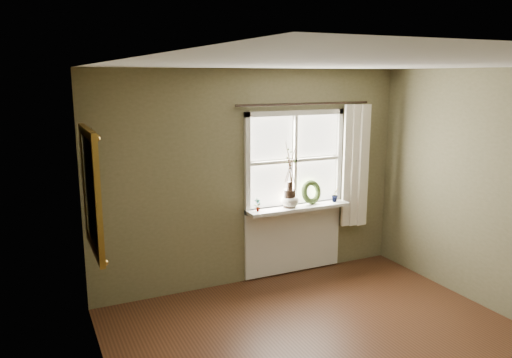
{
  "coord_description": "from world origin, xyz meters",
  "views": [
    {
      "loc": [
        -2.48,
        -3.11,
        2.52
      ],
      "look_at": [
        -0.3,
        1.55,
        1.45
      ],
      "focal_mm": 35.0,
      "sensor_mm": 36.0,
      "label": 1
    }
  ],
  "objects": [
    {
      "name": "wreath",
      "position": [
        0.76,
        2.16,
        1.04
      ],
      "size": [
        0.33,
        0.2,
        0.32
      ],
      "primitive_type": "torus",
      "rotation": [
        1.36,
        0.0,
        0.2
      ],
      "color": "#364A21",
      "rests_on": "window_sill"
    },
    {
      "name": "potted_plant_right",
      "position": [
        1.1,
        2.12,
        1.01
      ],
      "size": [
        0.12,
        0.11,
        0.18
      ],
      "primitive_type": "imported",
      "rotation": [
        0.0,
        0.0,
        0.29
      ],
      "color": "#364A21",
      "rests_on": "window_sill"
    },
    {
      "name": "window_frame",
      "position": [
        0.55,
        2.23,
        1.48
      ],
      "size": [
        1.36,
        0.06,
        1.24
      ],
      "color": "silver",
      "rests_on": "wall_back"
    },
    {
      "name": "wall_left",
      "position": [
        -2.05,
        0.0,
        1.3
      ],
      "size": [
        0.1,
        4.5,
        2.6
      ],
      "primitive_type": "cube",
      "color": "#676343",
      "rests_on": "ground"
    },
    {
      "name": "ceiling",
      "position": [
        0.0,
        0.0,
        2.6
      ],
      "size": [
        4.5,
        4.5,
        0.0
      ],
      "primitive_type": "plane",
      "color": "silver",
      "rests_on": "ground"
    },
    {
      "name": "cream_vase",
      "position": [
        0.43,
        2.12,
        1.03
      ],
      "size": [
        0.24,
        0.24,
        0.22
      ],
      "primitive_type": "imported",
      "rotation": [
        0.0,
        0.0,
        -0.14
      ],
      "color": "beige",
      "rests_on": "window_sill"
    },
    {
      "name": "curtain_rod",
      "position": [
        0.65,
        2.17,
        2.18
      ],
      "size": [
        1.84,
        0.03,
        0.03
      ],
      "primitive_type": "cylinder",
      "rotation": [
        0.0,
        1.57,
        0.0
      ],
      "color": "black",
      "rests_on": "wall_back"
    },
    {
      "name": "dark_jug",
      "position": [
        0.43,
        2.12,
        1.03
      ],
      "size": [
        0.19,
        0.19,
        0.22
      ],
      "primitive_type": "cylinder",
      "rotation": [
        0.0,
        0.0,
        -0.34
      ],
      "color": "black",
      "rests_on": "window_sill"
    },
    {
      "name": "gilt_mirror",
      "position": [
        -1.96,
        1.6,
        1.47
      ],
      "size": [
        0.1,
        0.98,
        1.17
      ],
      "color": "white",
      "rests_on": "wall_left"
    },
    {
      "name": "window_apron",
      "position": [
        0.55,
        2.23,
        0.46
      ],
      "size": [
        1.36,
        0.04,
        0.88
      ],
      "primitive_type": "cube",
      "color": "silver",
      "rests_on": "ground"
    },
    {
      "name": "window_sill",
      "position": [
        0.55,
        2.12,
        0.9
      ],
      "size": [
        1.36,
        0.26,
        0.04
      ],
      "primitive_type": "cube",
      "color": "silver",
      "rests_on": "wall_back"
    },
    {
      "name": "curtain",
      "position": [
        1.39,
        2.13,
        1.37
      ],
      "size": [
        0.36,
        0.12,
        1.59
      ],
      "primitive_type": "cube",
      "color": "#EFE6CF",
      "rests_on": "wall_back"
    },
    {
      "name": "wall_back",
      "position": [
        0.0,
        2.3,
        1.3
      ],
      "size": [
        4.0,
        0.1,
        2.6
      ],
      "primitive_type": "cube",
      "color": "#676343",
      "rests_on": "ground"
    },
    {
      "name": "potted_plant_left",
      "position": [
        -0.01,
        2.12,
        1.0
      ],
      "size": [
        0.09,
        0.07,
        0.16
      ],
      "primitive_type": "imported",
      "rotation": [
        0.0,
        0.0,
        0.21
      ],
      "color": "#364A21",
      "rests_on": "window_sill"
    }
  ]
}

